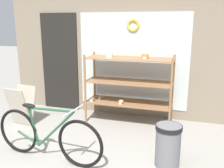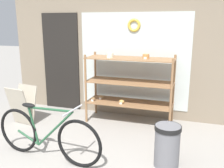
{
  "view_description": "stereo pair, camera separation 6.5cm",
  "coord_description": "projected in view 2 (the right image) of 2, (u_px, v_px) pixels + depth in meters",
  "views": [
    {
      "loc": [
        1.24,
        -2.41,
        1.9
      ],
      "look_at": [
        0.11,
        1.34,
        0.93
      ],
      "focal_mm": 40.0,
      "sensor_mm": 36.0,
      "label": 1
    },
    {
      "loc": [
        1.31,
        -2.39,
        1.9
      ],
      "look_at": [
        0.11,
        1.34,
        0.93
      ],
      "focal_mm": 40.0,
      "sensor_mm": 36.0,
      "label": 2
    }
  ],
  "objects": [
    {
      "name": "display_case",
      "position": [
        129.0,
        82.0,
        4.73
      ],
      "size": [
        1.64,
        0.55,
        1.35
      ],
      "color": "#8E6642",
      "rests_on": "ground_plane"
    },
    {
      "name": "trash_bin",
      "position": [
        167.0,
        144.0,
        3.34
      ],
      "size": [
        0.35,
        0.35,
        0.59
      ],
      "color": "slate",
      "rests_on": "ground_plane"
    },
    {
      "name": "storefront_facade",
      "position": [
        123.0,
        38.0,
        5.0
      ],
      "size": [
        5.03,
        0.13,
        3.27
      ],
      "color": "gray",
      "rests_on": "ground_plane"
    },
    {
      "name": "sandwich_board",
      "position": [
        22.0,
        105.0,
        4.73
      ],
      "size": [
        0.51,
        0.45,
        0.73
      ],
      "rotation": [
        0.0,
        0.0,
        -0.16
      ],
      "color": "#B2A893",
      "rests_on": "ground_plane"
    },
    {
      "name": "bicycle",
      "position": [
        46.0,
        135.0,
        3.51
      ],
      "size": [
        1.72,
        0.46,
        0.81
      ],
      "rotation": [
        0.0,
        0.0,
        -0.1
      ],
      "color": "black",
      "rests_on": "ground_plane"
    }
  ]
}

